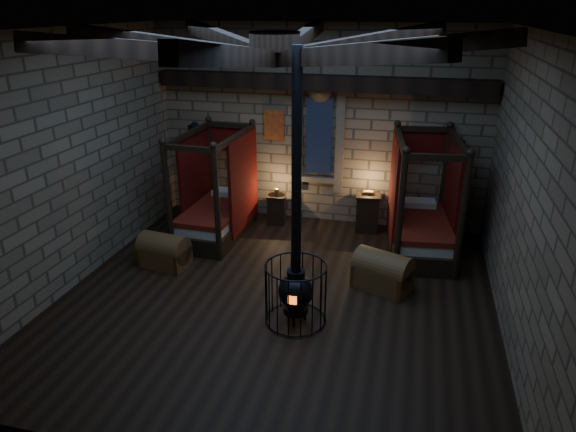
% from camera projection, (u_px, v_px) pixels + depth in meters
% --- Properties ---
extents(room, '(7.02, 7.02, 4.29)m').
position_uv_depth(room, '(277.00, 63.00, 7.20)').
color(room, black).
rests_on(room, ground).
extents(bed_left, '(1.18, 2.14, 2.19)m').
position_uv_depth(bed_left, '(217.00, 211.00, 10.67)').
color(bed_left, black).
rests_on(bed_left, ground).
extents(bed_right, '(1.39, 2.28, 2.26)m').
position_uv_depth(bed_right, '(420.00, 224.00, 9.99)').
color(bed_right, black).
rests_on(bed_right, ground).
extents(trunk_left, '(0.94, 0.67, 0.64)m').
position_uv_depth(trunk_left, '(164.00, 251.00, 9.48)').
color(trunk_left, brown).
rests_on(trunk_left, ground).
extents(trunk_right, '(1.08, 0.89, 0.68)m').
position_uv_depth(trunk_right, '(383.00, 272.00, 8.72)').
color(trunk_right, brown).
rests_on(trunk_right, ground).
extents(nightstand_left, '(0.46, 0.45, 0.81)m').
position_uv_depth(nightstand_left, '(277.00, 209.00, 11.32)').
color(nightstand_left, black).
rests_on(nightstand_left, ground).
extents(nightstand_right, '(0.56, 0.54, 0.89)m').
position_uv_depth(nightstand_right, '(367.00, 212.00, 10.92)').
color(nightstand_right, black).
rests_on(nightstand_right, ground).
extents(stove, '(0.94, 0.94, 4.05)m').
position_uv_depth(stove, '(296.00, 287.00, 7.67)').
color(stove, black).
rests_on(stove, ground).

